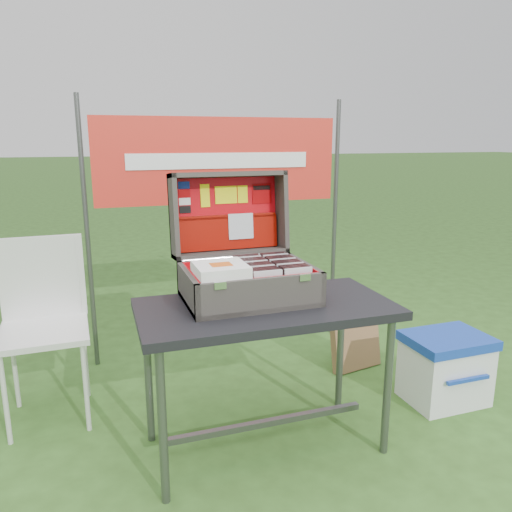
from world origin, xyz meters
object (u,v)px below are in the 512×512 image
object	(u,v)px
cooler	(445,368)
chair	(44,335)
cardboard_box	(355,341)
suitcase	(244,238)
table	(266,377)

from	to	relation	value
cooler	chair	world-z (taller)	chair
cooler	chair	distance (m)	2.16
cooler	cardboard_box	world-z (taller)	cooler
suitcase	cardboard_box	xyz separation A→B (m)	(0.88, 0.45, -0.81)
suitcase	chair	size ratio (longest dim) A/B	0.62
table	cooler	bearing A→B (deg)	5.19
chair	suitcase	bearing A→B (deg)	-26.96
cardboard_box	suitcase	bearing A→B (deg)	-163.17
suitcase	cooler	size ratio (longest dim) A/B	1.33
suitcase	cardboard_box	world-z (taller)	suitcase
suitcase	cooler	bearing A→B (deg)	-3.47
cooler	cardboard_box	size ratio (longest dim) A/B	1.20
table	chair	bearing A→B (deg)	149.78
cooler	cardboard_box	xyz separation A→B (m)	(-0.27, 0.52, -0.01)
table	chair	size ratio (longest dim) A/B	1.22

